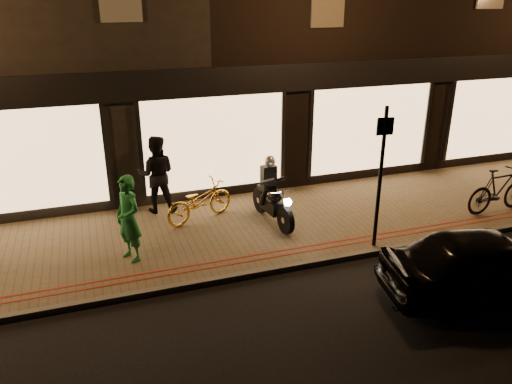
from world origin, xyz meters
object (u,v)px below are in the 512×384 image
at_px(bicycle_gold, 199,201).
at_px(person_green, 129,219).
at_px(motorcycle, 272,197).
at_px(sign_post, 381,171).
at_px(parked_car, 489,265).

xyz_separation_m(bicycle_gold, person_green, (-1.73, -1.42, 0.42)).
bearing_deg(motorcycle, bicycle_gold, 151.53).
bearing_deg(bicycle_gold, sign_post, -150.03).
bearing_deg(parked_car, motorcycle, 42.39).
relative_size(bicycle_gold, person_green, 1.01).
distance_m(sign_post, parked_car, 2.67).
bearing_deg(motorcycle, sign_post, -54.24).
height_order(motorcycle, bicycle_gold, motorcycle).
bearing_deg(sign_post, person_green, 167.70).
distance_m(bicycle_gold, person_green, 2.28).
relative_size(motorcycle, person_green, 1.09).
bearing_deg(sign_post, motorcycle, 131.76).
bearing_deg(parked_car, bicycle_gold, 51.35).
bearing_deg(person_green, motorcycle, 73.00).
height_order(motorcycle, sign_post, sign_post).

